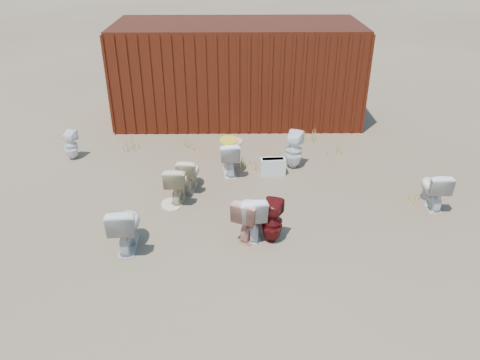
{
  "coord_description": "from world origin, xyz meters",
  "views": [
    {
      "loc": [
        -0.09,
        -6.55,
        4.39
      ],
      "look_at": [
        0.0,
        0.6,
        0.55
      ],
      "focal_mm": 35.0,
      "sensor_mm": 36.0,
      "label": 1
    }
  ],
  "objects_px": {
    "toilet_back_yellowlid": "(229,157)",
    "toilet_back_e": "(294,150)",
    "toilet_front_pink": "(251,215)",
    "toilet_front_a": "(126,226)",
    "toilet_front_e": "(433,188)",
    "loose_tank": "(273,167)",
    "shipping_container": "(238,72)",
    "toilet_back_beige_left": "(189,173)",
    "toilet_front_maroon": "(272,222)",
    "toilet_front_c": "(250,214)",
    "toilet_back_a": "(71,145)",
    "toilet_back_beige_right": "(177,182)"
  },
  "relations": [
    {
      "from": "toilet_back_yellowlid",
      "to": "loose_tank",
      "type": "relative_size",
      "value": 1.43
    },
    {
      "from": "toilet_back_a",
      "to": "toilet_back_e",
      "type": "distance_m",
      "value": 4.75
    },
    {
      "from": "toilet_front_c",
      "to": "toilet_back_e",
      "type": "distance_m",
      "value": 2.6
    },
    {
      "from": "toilet_front_c",
      "to": "toilet_front_maroon",
      "type": "height_order",
      "value": "toilet_front_c"
    },
    {
      "from": "shipping_container",
      "to": "toilet_front_e",
      "type": "height_order",
      "value": "shipping_container"
    },
    {
      "from": "toilet_front_maroon",
      "to": "toilet_back_beige_left",
      "type": "xyz_separation_m",
      "value": [
        -1.44,
        1.73,
        -0.03
      ]
    },
    {
      "from": "shipping_container",
      "to": "toilet_back_beige_left",
      "type": "relative_size",
      "value": 9.11
    },
    {
      "from": "toilet_front_pink",
      "to": "toilet_back_e",
      "type": "relative_size",
      "value": 0.95
    },
    {
      "from": "shipping_container",
      "to": "toilet_front_c",
      "type": "relative_size",
      "value": 7.8
    },
    {
      "from": "toilet_front_c",
      "to": "loose_tank",
      "type": "relative_size",
      "value": 1.54
    },
    {
      "from": "toilet_front_pink",
      "to": "toilet_front_c",
      "type": "bearing_deg",
      "value": -44.55
    },
    {
      "from": "toilet_front_a",
      "to": "toilet_front_e",
      "type": "xyz_separation_m",
      "value": [
        5.19,
        1.17,
        -0.04
      ]
    },
    {
      "from": "toilet_back_e",
      "to": "toilet_back_beige_left",
      "type": "bearing_deg",
      "value": 45.12
    },
    {
      "from": "toilet_back_yellowlid",
      "to": "toilet_back_beige_right",
      "type": "bearing_deg",
      "value": 41.79
    },
    {
      "from": "loose_tank",
      "to": "shipping_container",
      "type": "bearing_deg",
      "value": 97.09
    },
    {
      "from": "toilet_front_maroon",
      "to": "toilet_front_a",
      "type": "bearing_deg",
      "value": 22.01
    },
    {
      "from": "shipping_container",
      "to": "toilet_front_a",
      "type": "relative_size",
      "value": 7.7
    },
    {
      "from": "toilet_back_a",
      "to": "toilet_back_e",
      "type": "height_order",
      "value": "toilet_back_e"
    },
    {
      "from": "toilet_back_a",
      "to": "toilet_back_beige_left",
      "type": "height_order",
      "value": "toilet_back_beige_left"
    },
    {
      "from": "toilet_back_beige_left",
      "to": "toilet_back_e",
      "type": "relative_size",
      "value": 0.84
    },
    {
      "from": "toilet_back_a",
      "to": "loose_tank",
      "type": "xyz_separation_m",
      "value": [
        4.27,
        -0.79,
        -0.14
      ]
    },
    {
      "from": "toilet_front_a",
      "to": "toilet_back_beige_left",
      "type": "relative_size",
      "value": 1.18
    },
    {
      "from": "toilet_front_pink",
      "to": "toilet_front_e",
      "type": "bearing_deg",
      "value": -138.77
    },
    {
      "from": "toilet_front_pink",
      "to": "toilet_front_maroon",
      "type": "xyz_separation_m",
      "value": [
        0.32,
        -0.16,
        -0.01
      ]
    },
    {
      "from": "toilet_front_a",
      "to": "toilet_back_beige_left",
      "type": "height_order",
      "value": "toilet_front_a"
    },
    {
      "from": "shipping_container",
      "to": "toilet_front_pink",
      "type": "distance_m",
      "value": 5.53
    },
    {
      "from": "toilet_front_maroon",
      "to": "toilet_back_a",
      "type": "xyz_separation_m",
      "value": [
        -4.09,
        3.08,
        -0.04
      ]
    },
    {
      "from": "toilet_front_maroon",
      "to": "toilet_back_a",
      "type": "distance_m",
      "value": 5.12
    },
    {
      "from": "toilet_back_beige_right",
      "to": "toilet_back_a",
      "type": "bearing_deg",
      "value": -31.77
    },
    {
      "from": "shipping_container",
      "to": "toilet_back_yellowlid",
      "type": "height_order",
      "value": "shipping_container"
    },
    {
      "from": "toilet_back_yellowlid",
      "to": "toilet_back_e",
      "type": "bearing_deg",
      "value": -176.28
    },
    {
      "from": "toilet_front_pink",
      "to": "toilet_front_a",
      "type": "bearing_deg",
      "value": 35.11
    },
    {
      "from": "toilet_front_pink",
      "to": "loose_tank",
      "type": "relative_size",
      "value": 1.49
    },
    {
      "from": "toilet_front_pink",
      "to": "toilet_front_c",
      "type": "height_order",
      "value": "toilet_front_c"
    },
    {
      "from": "toilet_front_a",
      "to": "toilet_front_e",
      "type": "height_order",
      "value": "toilet_front_a"
    },
    {
      "from": "shipping_container",
      "to": "toilet_front_maroon",
      "type": "xyz_separation_m",
      "value": [
        0.49,
        -5.62,
        -0.84
      ]
    },
    {
      "from": "toilet_back_e",
      "to": "loose_tank",
      "type": "distance_m",
      "value": 0.59
    },
    {
      "from": "shipping_container",
      "to": "toilet_back_e",
      "type": "height_order",
      "value": "shipping_container"
    },
    {
      "from": "shipping_container",
      "to": "toilet_front_e",
      "type": "distance_m",
      "value": 5.79
    },
    {
      "from": "toilet_front_maroon",
      "to": "loose_tank",
      "type": "relative_size",
      "value": 1.44
    },
    {
      "from": "toilet_back_e",
      "to": "toilet_front_pink",
      "type": "bearing_deg",
      "value": 90.86
    },
    {
      "from": "toilet_front_maroon",
      "to": "toilet_back_yellowlid",
      "type": "height_order",
      "value": "toilet_front_maroon"
    },
    {
      "from": "toilet_front_pink",
      "to": "toilet_front_c",
      "type": "distance_m",
      "value": 0.04
    },
    {
      "from": "toilet_front_c",
      "to": "toilet_front_e",
      "type": "height_order",
      "value": "toilet_front_c"
    },
    {
      "from": "toilet_front_pink",
      "to": "toilet_back_beige_right",
      "type": "xyz_separation_m",
      "value": [
        -1.3,
        1.15,
        -0.02
      ]
    },
    {
      "from": "toilet_back_beige_left",
      "to": "toilet_back_beige_right",
      "type": "height_order",
      "value": "toilet_back_beige_right"
    },
    {
      "from": "toilet_front_e",
      "to": "loose_tank",
      "type": "bearing_deg",
      "value": -25.18
    },
    {
      "from": "toilet_front_maroon",
      "to": "toilet_back_beige_left",
      "type": "bearing_deg",
      "value": -31.76
    },
    {
      "from": "toilet_front_c",
      "to": "toilet_back_beige_right",
      "type": "relative_size",
      "value": 1.09
    },
    {
      "from": "toilet_back_a",
      "to": "toilet_back_beige_right",
      "type": "xyz_separation_m",
      "value": [
        2.47,
        -1.77,
        0.04
      ]
    }
  ]
}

